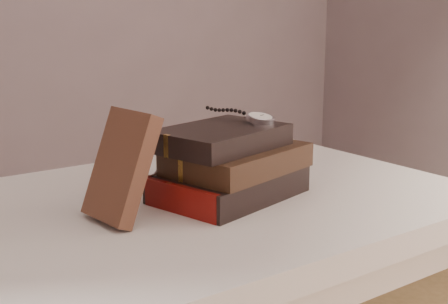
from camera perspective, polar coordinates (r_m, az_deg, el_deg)
table at (r=0.97m, az=-6.23°, el=-10.14°), size 1.00×0.60×0.75m
book_stack at (r=0.95m, az=0.54°, el=-1.18°), size 0.26×0.21×0.11m
journal at (r=0.86m, az=-9.67°, el=-1.35°), size 0.09×0.11×0.16m
pocket_watch at (r=0.98m, az=3.08°, el=3.30°), size 0.06×0.15×0.02m
eyeglasses at (r=0.94m, az=-6.24°, el=-0.68°), size 0.12×0.13×0.05m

